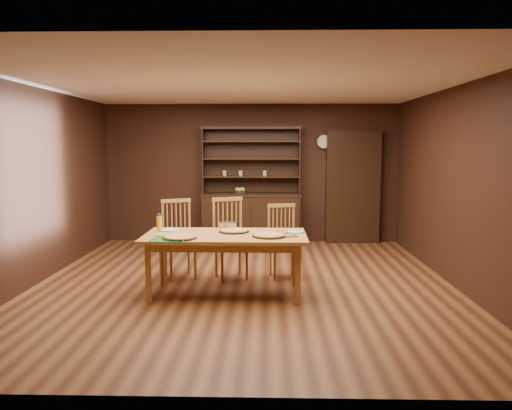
{
  "coord_description": "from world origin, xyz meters",
  "views": [
    {
      "loc": [
        0.32,
        -6.45,
        1.84
      ],
      "look_at": [
        0.15,
        0.4,
        1.01
      ],
      "focal_mm": 35.0,
      "sensor_mm": 36.0,
      "label": 1
    }
  ],
  "objects_px": {
    "chair_left": "(178,236)",
    "china_hutch": "(251,212)",
    "dining_table": "(225,240)",
    "juice_bottle": "(159,223)",
    "chair_center": "(229,235)",
    "chair_right": "(283,238)"
  },
  "relations": [
    {
      "from": "chair_center",
      "to": "juice_bottle",
      "type": "relative_size",
      "value": 5.14
    },
    {
      "from": "china_hutch",
      "to": "dining_table",
      "type": "distance_m",
      "value": 3.21
    },
    {
      "from": "dining_table",
      "to": "chair_center",
      "type": "relative_size",
      "value": 1.78
    },
    {
      "from": "china_hutch",
      "to": "chair_left",
      "type": "bearing_deg",
      "value": -111.46
    },
    {
      "from": "chair_center",
      "to": "juice_bottle",
      "type": "xyz_separation_m",
      "value": [
        -0.86,
        -0.54,
        0.26
      ]
    },
    {
      "from": "dining_table",
      "to": "chair_center",
      "type": "xyz_separation_m",
      "value": [
        -0.01,
        0.8,
        -0.08
      ]
    },
    {
      "from": "chair_center",
      "to": "juice_bottle",
      "type": "distance_m",
      "value": 1.04
    },
    {
      "from": "chair_center",
      "to": "chair_right",
      "type": "distance_m",
      "value": 0.74
    },
    {
      "from": "chair_right",
      "to": "juice_bottle",
      "type": "xyz_separation_m",
      "value": [
        -1.6,
        -0.61,
        0.31
      ]
    },
    {
      "from": "china_hutch",
      "to": "dining_table",
      "type": "bearing_deg",
      "value": -93.68
    },
    {
      "from": "dining_table",
      "to": "chair_left",
      "type": "relative_size",
      "value": 1.82
    },
    {
      "from": "chair_left",
      "to": "juice_bottle",
      "type": "distance_m",
      "value": 0.64
    },
    {
      "from": "chair_left",
      "to": "china_hutch",
      "type": "bearing_deg",
      "value": 43.55
    },
    {
      "from": "chair_left",
      "to": "juice_bottle",
      "type": "height_order",
      "value": "chair_left"
    },
    {
      "from": "chair_right",
      "to": "dining_table",
      "type": "bearing_deg",
      "value": -141.02
    },
    {
      "from": "juice_bottle",
      "to": "chair_left",
      "type": "bearing_deg",
      "value": 76.3
    },
    {
      "from": "chair_left",
      "to": "chair_right",
      "type": "xyz_separation_m",
      "value": [
        1.46,
        0.05,
        -0.04
      ]
    },
    {
      "from": "china_hutch",
      "to": "chair_center",
      "type": "xyz_separation_m",
      "value": [
        -0.22,
        -2.41,
        -0.0
      ]
    },
    {
      "from": "china_hutch",
      "to": "chair_right",
      "type": "xyz_separation_m",
      "value": [
        0.52,
        -2.33,
        -0.06
      ]
    },
    {
      "from": "china_hutch",
      "to": "juice_bottle",
      "type": "bearing_deg",
      "value": -110.03
    },
    {
      "from": "dining_table",
      "to": "chair_center",
      "type": "height_order",
      "value": "chair_center"
    },
    {
      "from": "dining_table",
      "to": "juice_bottle",
      "type": "distance_m",
      "value": 0.92
    }
  ]
}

